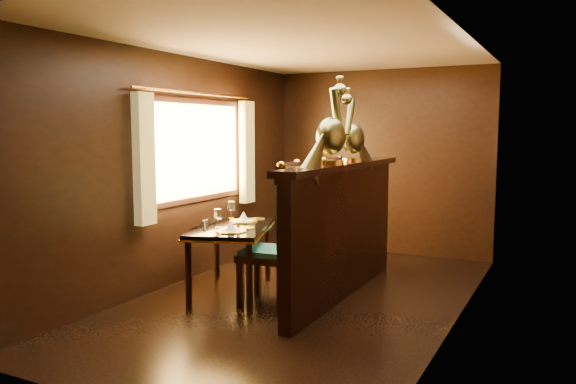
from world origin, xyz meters
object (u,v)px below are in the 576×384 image
Objects in this scene: chair_right at (325,212)px; peacock_left at (331,120)px; peacock_right at (353,125)px; dining_table at (231,233)px; chair_left at (281,231)px.

peacock_left reaches higher than chair_right.
chair_right is at bearing 134.16° from peacock_right.
peacock_left is (1.06, 0.09, 1.14)m from dining_table.
peacock_left reaches higher than chair_left.
dining_table is at bearing -175.15° from peacock_left.
chair_left reaches higher than dining_table.
peacock_right is (0.55, -0.57, 1.01)m from chair_right.
chair_left is 1.39m from chair_right.
dining_table is at bearing -147.55° from peacock_right.
chair_left is 1.01× the size of chair_right.
peacock_right is (1.06, 0.68, 1.09)m from dining_table.
peacock_left is 1.13× the size of peacock_right.
peacock_right reaches higher than dining_table.
dining_table is 1.67m from peacock_right.
chair_right is 1.86× the size of peacock_right.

